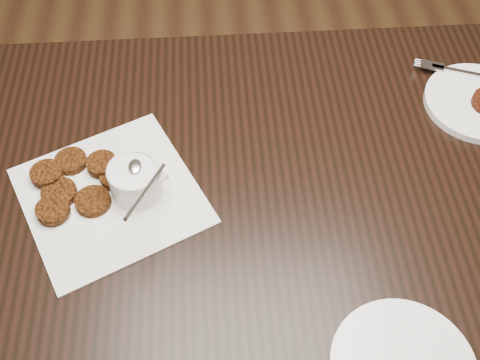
# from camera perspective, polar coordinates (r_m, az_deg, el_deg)

# --- Properties ---
(floor) EXTENTS (4.00, 4.00, 0.00)m
(floor) POSITION_cam_1_polar(r_m,az_deg,el_deg) (1.68, 1.08, -17.12)
(floor) COLOR brown
(floor) RESTS_ON ground
(table) EXTENTS (1.31, 0.84, 0.75)m
(table) POSITION_cam_1_polar(r_m,az_deg,el_deg) (1.35, -0.16, -10.18)
(table) COLOR black
(table) RESTS_ON floor
(napkin) EXTENTS (0.38, 0.38, 0.00)m
(napkin) POSITION_cam_1_polar(r_m,az_deg,el_deg) (1.05, -12.58, -1.50)
(napkin) COLOR white
(napkin) RESTS_ON table
(sauce_ramekin) EXTENTS (0.13, 0.13, 0.12)m
(sauce_ramekin) POSITION_cam_1_polar(r_m,az_deg,el_deg) (0.99, -10.52, 1.08)
(sauce_ramekin) COLOR white
(sauce_ramekin) RESTS_ON napkin
(patty_cluster) EXTENTS (0.24, 0.24, 0.02)m
(patty_cluster) POSITION_cam_1_polar(r_m,az_deg,el_deg) (1.06, -15.81, -0.07)
(patty_cluster) COLOR #6A330E
(patty_cluster) RESTS_ON napkin
(plate_with_patty) EXTENTS (0.27, 0.27, 0.03)m
(plate_with_patty) POSITION_cam_1_polar(r_m,az_deg,el_deg) (1.25, 22.47, 7.31)
(plate_with_patty) COLOR white
(plate_with_patty) RESTS_ON table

